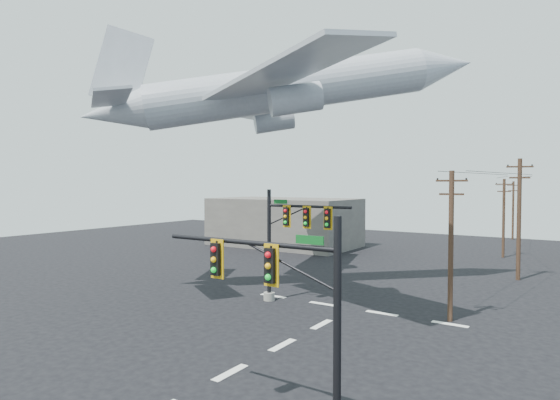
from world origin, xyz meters
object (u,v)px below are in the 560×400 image
Objects in this scene: signal_mast_far at (287,240)px; airliner at (286,90)px; utility_pole_a at (451,243)px; signal_mast_near at (294,319)px; utility_pole_d at (513,209)px; utility_pole_b at (519,217)px; utility_pole_c at (504,216)px.

airliner is (-2.01, 2.94, 10.48)m from signal_mast_far.
airliner is at bearing 164.29° from utility_pole_a.
utility_pole_a is at bearing 86.35° from signal_mast_near.
signal_mast_near is 61.10m from utility_pole_d.
signal_mast_far is 0.76× the size of utility_pole_b.
utility_pole_c is at bearing 25.40° from airliner.
utility_pole_d is (-2.30, 45.61, -0.20)m from utility_pole_a.
signal_mast_far is 0.87× the size of utility_pole_a.
utility_pole_d is at bearing 82.40° from utility_pole_a.
airliner reaches higher than utility_pole_b.
utility_pole_d reaches higher than signal_mast_near.
signal_mast_near is at bearing -98.35° from airliner.
utility_pole_a is at bearing 10.58° from signal_mast_far.
utility_pole_c is at bearing 72.83° from signal_mast_far.
utility_pole_b is 12.44m from utility_pole_c.
signal_mast_far is at bearing 123.19° from signal_mast_near.
utility_pole_c is at bearing 84.90° from utility_pole_b.
signal_mast_far is at bearing -86.35° from utility_pole_d.
signal_mast_far is 0.89× the size of utility_pole_c.
signal_mast_far is 11.06m from airliner.
signal_mast_far is at bearing -107.60° from utility_pole_c.
signal_mast_near is 22.65m from airliner.
utility_pole_d is (-1.33, 18.56, -0.09)m from utility_pole_c.
utility_pole_b is (2.81, 30.42, 1.45)m from signal_mast_near.
utility_pole_a is 15.08m from utility_pole_b.
utility_pole_d is at bearing 79.58° from utility_pole_b.
utility_pole_b is at bearing -77.46° from utility_pole_c.
airliner reaches higher than signal_mast_far.
airliner is at bearing -113.28° from utility_pole_c.
utility_pole_c is (8.93, 28.90, 0.19)m from signal_mast_far.
signal_mast_near is 15.52m from utility_pole_a.
utility_pole_a is (0.99, 15.47, 0.76)m from signal_mast_near.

